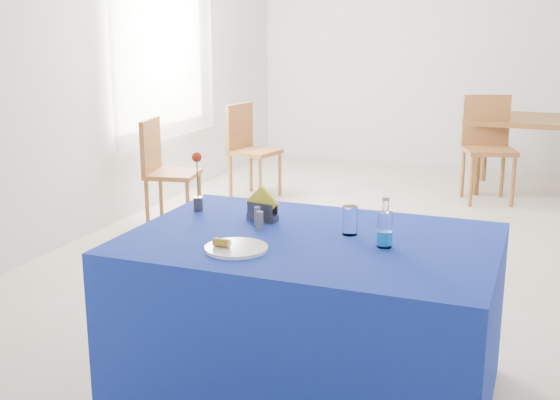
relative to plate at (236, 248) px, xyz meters
The scene contains 17 objects.
floor 2.55m from the plate, 84.35° to the left, with size 7.00×7.00×0.00m, color beige.
room_shell 2.63m from the plate, 84.35° to the left, with size 7.00×7.00×7.00m.
window_pane 4.00m from the plate, 124.67° to the left, with size 0.04×1.50×1.60m, color white.
curtain 3.96m from the plate, 123.82° to the left, with size 0.04×1.75×1.85m, color white.
plate is the anchor object (origin of this frame).
drinking_glass 0.54m from the plate, 45.16° to the left, with size 0.07×0.07×0.13m, color white.
salt_shaker 0.39m from the plate, 99.86° to the left, with size 0.03×0.03×0.09m, color slate.
pepper_shaker 0.31m from the plate, 94.28° to the left, with size 0.03×0.03×0.09m, color slate.
blue_table 0.53m from the plate, 50.46° to the left, with size 1.60×1.10×0.76m.
water_bottle 0.62m from the plate, 25.09° to the left, with size 0.07×0.07×0.21m.
napkin_holder 0.46m from the plate, 98.75° to the left, with size 0.16×0.08×0.17m.
rose_vase 0.68m from the plate, 131.10° to the left, with size 0.05×0.05×0.30m.
oak_table 5.06m from the plate, 77.05° to the left, with size 1.52×0.99×0.76m.
chair_bg_left 4.46m from the plate, 81.92° to the left, with size 0.57×0.57×1.01m.
chair_win_a 3.08m from the plate, 126.06° to the left, with size 0.48×0.48×0.91m.
chair_win_b 4.04m from the plate, 112.96° to the left, with size 0.48×0.48×0.91m.
banana_pieces 0.06m from the plate, 153.63° to the right, with size 0.07×0.04×0.04m.
Camera 1 is at (0.92, -4.93, 1.67)m, focal length 45.00 mm.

